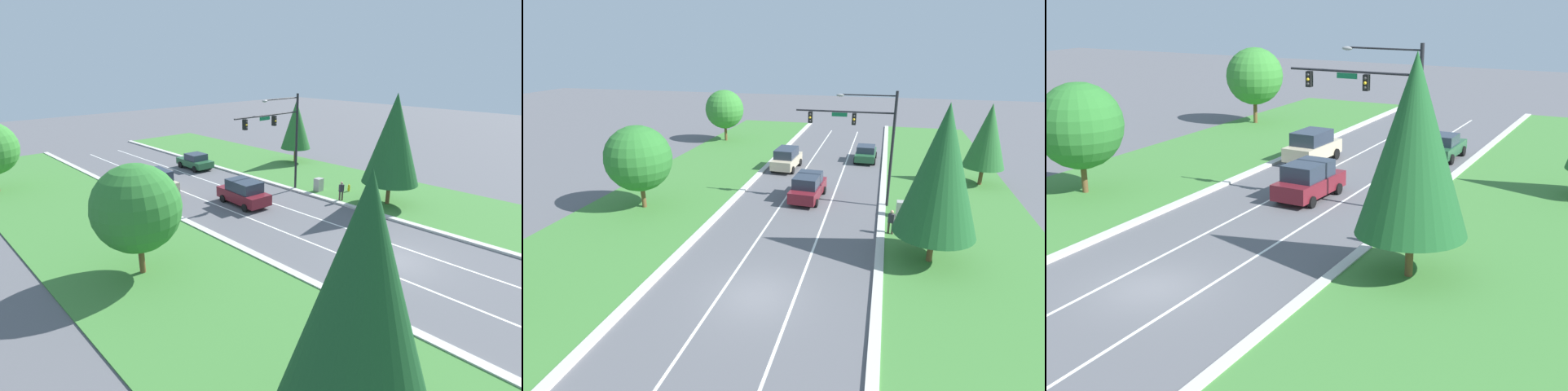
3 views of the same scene
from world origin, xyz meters
TOP-DOWN VIEW (x-y plane):
  - ground_plane at (0.00, 0.00)m, footprint 160.00×160.00m
  - curb_strip_right at (5.65, 0.00)m, footprint 0.50×90.00m
  - curb_strip_left at (-5.65, 0.00)m, footprint 0.50×90.00m
  - grass_verge_right at (10.90, 0.00)m, footprint 10.00×90.00m
  - grass_verge_left at (-10.90, 0.00)m, footprint 10.00×90.00m
  - lane_stripe_inner_left at (-1.80, 0.00)m, footprint 0.14×81.00m
  - lane_stripe_inner_right at (1.80, 0.00)m, footprint 0.14×81.00m
  - traffic_signal_mast at (4.04, 13.32)m, footprint 7.10×0.41m
  - burgundy_suv at (-0.08, 13.47)m, footprint 2.42×4.83m
  - champagne_suv at (-3.59, 20.97)m, footprint 2.34×4.62m
  - forest_sedan at (3.68, 25.70)m, footprint 2.20×4.39m
  - utility_cabinet at (6.94, 11.43)m, footprint 0.70×0.60m
  - pedestrian at (6.23, 8.49)m, footprint 0.43×0.33m
  - fire_hydrant at (8.81, 9.51)m, footprint 0.34×0.20m
  - conifer_near_right_tree at (13.68, 20.27)m, footprint 3.34×3.34m
  - oak_near_left_tree at (-13.77, 30.90)m, footprint 4.63×4.63m
  - conifer_far_right_tree at (8.35, 5.46)m, footprint 4.37×4.37m
  - oak_far_left_tree at (-11.51, 8.76)m, footprint 4.71×4.71m

SIDE VIEW (x-z plane):
  - ground_plane at x=0.00m, z-range 0.00..0.00m
  - lane_stripe_inner_left at x=-1.80m, z-range 0.00..0.01m
  - lane_stripe_inner_right at x=1.80m, z-range 0.00..0.01m
  - grass_verge_right at x=10.90m, z-range 0.00..0.08m
  - grass_verge_left at x=-10.90m, z-range 0.00..0.08m
  - curb_strip_right at x=5.65m, z-range 0.00..0.15m
  - curb_strip_left at x=-5.65m, z-range 0.00..0.15m
  - fire_hydrant at x=8.81m, z-range -0.01..0.69m
  - utility_cabinet at x=6.94m, z-range 0.00..1.22m
  - forest_sedan at x=3.68m, z-range 0.00..1.67m
  - pedestrian at x=6.23m, z-range 0.09..1.78m
  - burgundy_suv at x=-0.08m, z-range 0.01..2.02m
  - champagne_suv at x=-3.59m, z-range 0.02..2.10m
  - oak_far_left_tree at x=-11.51m, z-range 0.71..6.87m
  - oak_near_left_tree at x=-13.77m, z-range 0.80..7.03m
  - conifer_near_right_tree at x=13.68m, z-range 0.81..7.78m
  - conifer_far_right_tree at x=8.35m, z-range 0.91..9.75m
  - traffic_signal_mast at x=4.04m, z-range 1.34..9.81m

